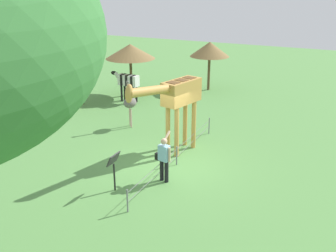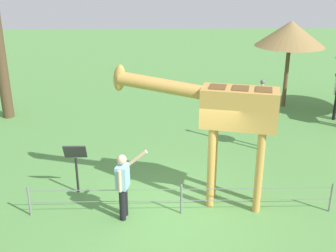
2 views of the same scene
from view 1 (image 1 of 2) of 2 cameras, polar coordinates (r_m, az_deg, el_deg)
name	(u,v)px [view 1 (image 1 of 2)]	position (r m, az deg, el deg)	size (l,w,h in m)	color
ground_plane	(172,164)	(14.59, 0.63, -5.60)	(60.00, 60.00, 0.00)	#568E47
giraffe	(176,97)	(14.71, 1.22, 4.23)	(3.82, 1.41, 3.32)	#C69347
visitor	(164,157)	(13.01, -0.60, -4.59)	(0.73, 0.59, 1.67)	black
zebra	(127,82)	(21.90, -6.00, 6.54)	(0.53, 1.82, 1.66)	black
ostrich	(130,103)	(17.95, -5.64, 3.44)	(0.70, 0.56, 2.25)	#CC9E93
shade_hut_near	(78,51)	(21.44, -13.09, 10.67)	(2.71, 2.71, 3.44)	brown
shade_hut_far	(210,49)	(24.14, 6.17, 11.18)	(2.42, 2.42, 3.00)	brown
shade_hut_aside	(130,52)	(22.90, -5.60, 10.88)	(2.88, 2.88, 3.05)	brown
info_sign	(114,164)	(12.54, -8.02, -5.59)	(0.56, 0.21, 1.32)	black
wire_fence	(177,155)	(14.35, 1.29, -4.28)	(7.05, 0.05, 0.75)	slate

